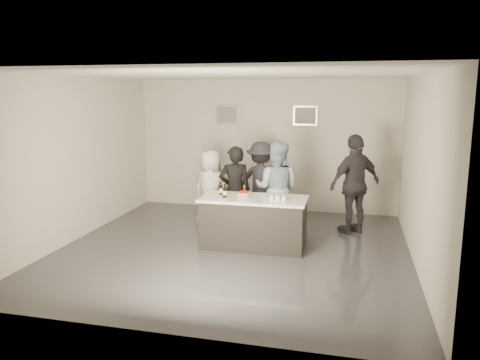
{
  "coord_description": "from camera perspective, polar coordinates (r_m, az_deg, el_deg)",
  "views": [
    {
      "loc": [
        1.96,
        -7.58,
        2.72
      ],
      "look_at": [
        0.0,
        0.5,
        1.15
      ],
      "focal_mm": 35.0,
      "sensor_mm": 36.0,
      "label": 1
    }
  ],
  "objects": [
    {
      "name": "person_guest_right",
      "position": [
        9.29,
        13.84,
        -0.49
      ],
      "size": [
        1.18,
        1.08,
        1.94
      ],
      "primitive_type": "imported",
      "rotation": [
        0.0,
        0.0,
        3.83
      ],
      "color": "#332E37",
      "rests_on": "ground"
    },
    {
      "name": "person_guest_back",
      "position": [
        9.94,
        2.54,
        -0.17
      ],
      "size": [
        1.14,
        0.72,
        1.7
      ],
      "primitive_type": "imported",
      "rotation": [
        0.0,
        0.0,
        3.23
      ],
      "color": "#2D2B33",
      "rests_on": "ground"
    },
    {
      "name": "cake",
      "position": [
        8.23,
        0.43,
        -1.82
      ],
      "size": [
        0.24,
        0.24,
        0.08
      ],
      "primitive_type": "cylinder",
      "color": "orange",
      "rests_on": "bar_counter"
    },
    {
      "name": "beer_bottle_b",
      "position": [
        8.16,
        -1.89,
        -1.27
      ],
      "size": [
        0.07,
        0.07,
        0.26
      ],
      "primitive_type": "cylinder",
      "color": "black",
      "rests_on": "bar_counter"
    },
    {
      "name": "floor",
      "position": [
        8.29,
        -0.82,
        -8.46
      ],
      "size": [
        6.0,
        6.0,
        0.0
      ],
      "primitive_type": "plane",
      "color": "#3D3D42",
      "rests_on": "ground"
    },
    {
      "name": "person_main_black",
      "position": [
        9.0,
        -0.65,
        -1.25
      ],
      "size": [
        0.74,
        0.62,
        1.71
      ],
      "primitive_type": "imported",
      "rotation": [
        0.0,
        0.0,
        3.55
      ],
      "color": "black",
      "rests_on": "ground"
    },
    {
      "name": "beer_bottle_a",
      "position": [
        8.38,
        -2.33,
        -0.95
      ],
      "size": [
        0.07,
        0.07,
        0.26
      ],
      "primitive_type": "cylinder",
      "color": "black",
      "rests_on": "bar_counter"
    },
    {
      "name": "candles",
      "position": [
        7.99,
        -1.28,
        -2.46
      ],
      "size": [
        0.24,
        0.08,
        0.01
      ],
      "primitive_type": "cube",
      "color": "pink",
      "rests_on": "bar_counter"
    },
    {
      "name": "person_main_blue",
      "position": [
        8.97,
        4.49,
        -1.03
      ],
      "size": [
        0.95,
        0.77,
        1.81
      ],
      "primitive_type": "imported",
      "rotation": [
        0.0,
        0.0,
        3.04
      ],
      "color": "#99B2C8",
      "rests_on": "ground"
    },
    {
      "name": "wall_right",
      "position": [
        7.75,
        21.16,
        0.9
      ],
      "size": [
        0.04,
        6.0,
        3.0
      ],
      "primitive_type": "cube",
      "color": "beige",
      "rests_on": "ground"
    },
    {
      "name": "ceiling",
      "position": [
        7.84,
        -0.88,
        12.73
      ],
      "size": [
        6.0,
        6.0,
        0.0
      ],
      "primitive_type": "plane",
      "rotation": [
        3.14,
        0.0,
        0.0
      ],
      "color": "white"
    },
    {
      "name": "wall_back",
      "position": [
        10.83,
        3.13,
        4.21
      ],
      "size": [
        6.0,
        0.04,
        3.0
      ],
      "primitive_type": "cube",
      "color": "beige",
      "rests_on": "ground"
    },
    {
      "name": "bar_counter",
      "position": [
        8.31,
        1.67,
        -5.17
      ],
      "size": [
        1.86,
        0.86,
        0.9
      ],
      "primitive_type": "cube",
      "color": "white",
      "rests_on": "ground"
    },
    {
      "name": "person_guest_left",
      "position": [
        9.45,
        -3.58,
        -1.12
      ],
      "size": [
        0.88,
        0.7,
        1.58
      ],
      "primitive_type": "imported",
      "rotation": [
        0.0,
        0.0,
        2.86
      ],
      "color": "silver",
      "rests_on": "ground"
    },
    {
      "name": "wall_front",
      "position": [
        5.13,
        -9.27,
        -3.21
      ],
      "size": [
        6.0,
        0.04,
        3.0
      ],
      "primitive_type": "cube",
      "color": "beige",
      "rests_on": "ground"
    },
    {
      "name": "picture_left",
      "position": [
        10.95,
        -1.54,
        7.97
      ],
      "size": [
        0.54,
        0.04,
        0.44
      ],
      "primitive_type": "cube",
      "color": "#B2B2B7",
      "rests_on": "wall_back"
    },
    {
      "name": "picture_right",
      "position": [
        10.62,
        7.96,
        7.78
      ],
      "size": [
        0.54,
        0.04,
        0.44
      ],
      "primitive_type": "cube",
      "color": "#B2B2B7",
      "rests_on": "wall_back"
    },
    {
      "name": "tumbler_cluster",
      "position": [
        8.04,
        4.68,
        -2.14
      ],
      "size": [
        0.3,
        0.19,
        0.08
      ],
      "primitive_type": "cube",
      "color": "orange",
      "rests_on": "bar_counter"
    },
    {
      "name": "wall_left",
      "position": [
        9.14,
        -19.39,
        2.41
      ],
      "size": [
        0.04,
        6.0,
        3.0
      ],
      "primitive_type": "cube",
      "color": "beige",
      "rests_on": "ground"
    }
  ]
}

